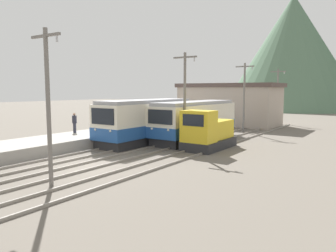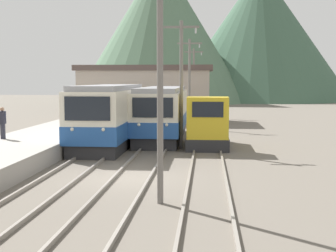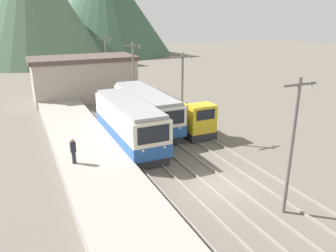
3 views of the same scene
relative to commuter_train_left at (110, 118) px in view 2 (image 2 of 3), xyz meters
name	(u,v)px [view 2 (image 2 of 3)]	position (x,y,z in m)	size (l,w,h in m)	color
ground_plane	(128,178)	(2.60, -8.91, -1.69)	(200.00, 200.00, 0.00)	#665E54
track_left	(65,175)	(0.00, -8.91, -1.62)	(1.54, 60.00, 0.14)	gray
track_center	(133,176)	(2.80, -8.91, -1.62)	(1.54, 60.00, 0.14)	gray
track_right	(207,178)	(5.80, -8.91, -1.62)	(1.54, 60.00, 0.14)	gray
commuter_train_left	(110,118)	(0.00, 0.00, 0.00)	(2.84, 10.42, 3.64)	#28282B
commuter_train_center	(162,115)	(2.80, 3.45, -0.08)	(2.84, 10.89, 3.46)	#28282B
shunting_locomotive	(208,127)	(5.80, 0.09, -0.49)	(2.40, 4.99, 3.00)	#28282B
catenary_mast_near	(160,80)	(4.31, -12.67, 2.25)	(2.00, 0.20, 7.23)	slate
catenary_mast_mid	(181,80)	(4.31, -0.82, 2.25)	(2.00, 0.20, 7.23)	slate
catenary_mast_far	(190,80)	(4.31, 11.04, 2.25)	(2.00, 0.20, 7.23)	slate
catenary_mast_distant	(194,80)	(4.31, 22.89, 2.25)	(2.00, 0.20, 7.23)	slate
person_on_platform	(3,122)	(-4.95, -3.63, 0.06)	(0.38, 0.38, 1.68)	#282833
station_building	(146,93)	(-0.06, 17.09, 0.97)	(12.60, 6.30, 5.27)	#AD9E8E
mountain_backdrop	(218,32)	(7.73, 62.68, 11.17)	(51.91, 43.40, 25.75)	#3D5B47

